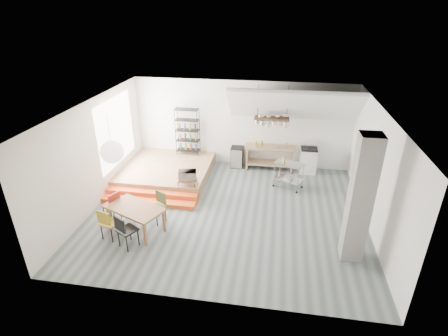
% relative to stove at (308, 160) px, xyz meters
% --- Properties ---
extents(floor, '(8.00, 8.00, 0.00)m').
position_rel_stove_xyz_m(floor, '(-2.50, -3.16, -0.48)').
color(floor, '#505B5C').
rests_on(floor, ground).
extents(wall_back, '(8.00, 0.04, 3.20)m').
position_rel_stove_xyz_m(wall_back, '(-2.50, 0.34, 1.12)').
color(wall_back, silver).
rests_on(wall_back, ground).
extents(wall_left, '(0.04, 7.00, 3.20)m').
position_rel_stove_xyz_m(wall_left, '(-6.50, -3.16, 1.12)').
color(wall_left, silver).
rests_on(wall_left, ground).
extents(wall_right, '(0.04, 7.00, 3.20)m').
position_rel_stove_xyz_m(wall_right, '(1.50, -3.16, 1.12)').
color(wall_right, silver).
rests_on(wall_right, ground).
extents(ceiling, '(8.00, 7.00, 0.02)m').
position_rel_stove_xyz_m(ceiling, '(-2.50, -3.16, 2.72)').
color(ceiling, white).
rests_on(ceiling, wall_back).
extents(slope_ceiling, '(4.40, 1.44, 1.32)m').
position_rel_stove_xyz_m(slope_ceiling, '(-0.70, -0.26, 2.07)').
color(slope_ceiling, white).
rests_on(slope_ceiling, wall_back).
extents(window_pane, '(0.02, 2.50, 2.20)m').
position_rel_stove_xyz_m(window_pane, '(-6.48, -1.66, 1.32)').
color(window_pane, white).
rests_on(window_pane, wall_left).
extents(platform, '(3.00, 3.00, 0.40)m').
position_rel_stove_xyz_m(platform, '(-5.00, -1.16, -0.28)').
color(platform, '#916C48').
rests_on(platform, ground).
extents(step_lower, '(3.00, 0.35, 0.13)m').
position_rel_stove_xyz_m(step_lower, '(-5.00, -3.11, -0.41)').
color(step_lower, '#F2551C').
rests_on(step_lower, ground).
extents(step_upper, '(3.00, 0.35, 0.27)m').
position_rel_stove_xyz_m(step_upper, '(-5.00, -2.76, -0.35)').
color(step_upper, '#F2551C').
rests_on(step_upper, ground).
extents(concrete_column, '(0.50, 0.50, 3.20)m').
position_rel_stove_xyz_m(concrete_column, '(0.80, -4.66, 1.12)').
color(concrete_column, gray).
rests_on(concrete_column, ground).
extents(kitchen_counter, '(1.80, 0.60, 0.91)m').
position_rel_stove_xyz_m(kitchen_counter, '(-1.40, -0.01, 0.15)').
color(kitchen_counter, '#916C48').
rests_on(kitchen_counter, ground).
extents(stove, '(0.60, 0.60, 1.18)m').
position_rel_stove_xyz_m(stove, '(0.00, 0.00, 0.00)').
color(stove, white).
rests_on(stove, ground).
extents(pot_rack, '(1.20, 0.50, 1.43)m').
position_rel_stove_xyz_m(pot_rack, '(-1.37, -0.23, 1.50)').
color(pot_rack, '#3A2217').
rests_on(pot_rack, ceiling).
extents(wire_shelving, '(0.88, 0.38, 1.80)m').
position_rel_stove_xyz_m(wire_shelving, '(-4.50, 0.04, 0.85)').
color(wire_shelving, black).
rests_on(wire_shelving, platform).
extents(microwave_shelf, '(0.60, 0.40, 0.16)m').
position_rel_stove_xyz_m(microwave_shelf, '(-3.90, -2.41, 0.07)').
color(microwave_shelf, '#916C48').
rests_on(microwave_shelf, platform).
extents(paper_lantern, '(0.60, 0.60, 0.60)m').
position_rel_stove_xyz_m(paper_lantern, '(-5.36, -4.23, 1.72)').
color(paper_lantern, white).
rests_on(paper_lantern, ceiling).
extents(dining_table, '(1.72, 1.38, 0.72)m').
position_rel_stove_xyz_m(dining_table, '(-4.81, -4.47, 0.16)').
color(dining_table, brown).
rests_on(dining_table, ground).
extents(chair_mustard, '(0.51, 0.51, 0.91)m').
position_rel_stove_xyz_m(chair_mustard, '(-5.37, -4.97, 0.06)').
color(chair_mustard, '#A98F1D').
rests_on(chair_mustard, ground).
extents(chair_black, '(0.60, 0.60, 0.96)m').
position_rel_stove_xyz_m(chair_black, '(-4.79, -5.23, 0.09)').
color(chair_black, black).
rests_on(chair_black, ground).
extents(chair_olive, '(0.56, 0.56, 0.89)m').
position_rel_stove_xyz_m(chair_olive, '(-4.35, -3.92, 0.05)').
color(chair_olive, '#5A6B32').
rests_on(chair_olive, ground).
extents(chair_red, '(0.55, 0.55, 0.90)m').
position_rel_stove_xyz_m(chair_red, '(-5.64, -4.10, 0.06)').
color(chair_red, red).
rests_on(chair_red, ground).
extents(rolling_cart, '(1.03, 0.83, 0.90)m').
position_rel_stove_xyz_m(rolling_cart, '(-0.71, -1.34, 0.10)').
color(rolling_cart, silver).
rests_on(rolling_cart, ground).
extents(mini_fridge, '(0.46, 0.46, 0.78)m').
position_rel_stove_xyz_m(mini_fridge, '(-2.62, 0.04, -0.09)').
color(mini_fridge, black).
rests_on(mini_fridge, ground).
extents(microwave, '(0.63, 0.49, 0.31)m').
position_rel_stove_xyz_m(microwave, '(-3.90, -2.41, 0.24)').
color(microwave, beige).
rests_on(microwave, microwave_shelf).
extents(bowl, '(0.27, 0.27, 0.05)m').
position_rel_stove_xyz_m(bowl, '(-1.12, -0.06, 0.46)').
color(bowl, silver).
rests_on(bowl, kitchen_counter).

